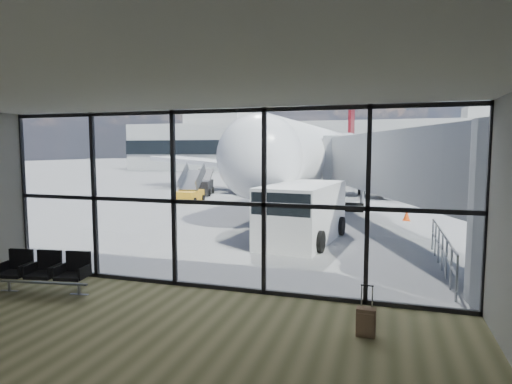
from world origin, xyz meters
The scene contains 20 objects.
ground centered at (0.00, 40.00, 0.00)m, with size 220.00×220.00×0.00m, color slate.
lounge_shell centered at (0.00, -4.80, 2.65)m, with size 12.02×8.01×4.51m.
glass_curtain_wall centered at (0.00, 0.00, 2.25)m, with size 12.10×0.12×4.50m.
jet_bridge centered at (4.90, 7.07, 2.76)m, with size 8.00×16.50×4.33m.
apron_railing centered at (5.60, 3.50, 0.72)m, with size 0.06×5.46×1.11m.
far_terminal centered at (-0.59, 61.97, 4.21)m, with size 80.00×12.20×11.00m.
tree_0 centered at (-45.00, 72.00, 4.63)m, with size 4.95×4.95×7.12m.
tree_1 centered at (-39.00, 72.00, 5.25)m, with size 5.61×5.61×8.07m.
tree_2 centered at (-33.00, 72.00, 5.88)m, with size 6.27×6.27×9.03m.
tree_3 centered at (-27.00, 72.00, 4.63)m, with size 4.95×4.95×7.12m.
tree_4 centered at (-21.00, 72.00, 5.25)m, with size 5.61×5.61×8.07m.
tree_5 centered at (-15.00, 72.00, 5.88)m, with size 6.27×6.27×9.03m.
seating_row centered at (-4.02, -1.39, 0.56)m, with size 2.27×0.96×1.01m.
suitcase centered at (3.69, -1.75, 0.29)m, with size 0.36×0.27×0.97m.
airliner centered at (-0.81, 25.96, 3.12)m, with size 34.36×39.78×10.24m.
service_van centered at (0.92, 6.25, 1.13)m, with size 2.93×5.30×2.21m.
belt_loader centered at (-9.95, 21.10, 0.66)m, with size 2.51×4.49×1.96m.
mobile_stairs centered at (-8.86, 16.65, 0.50)m, with size 1.84×3.10×2.09m.
traffic_cone_a centered at (0.29, 12.50, 0.27)m, with size 0.40×0.40×0.57m.
traffic_cone_c centered at (5.00, 12.61, 0.25)m, with size 0.37×0.37×0.52m.
Camera 1 is at (3.98, -9.75, 3.50)m, focal length 30.00 mm.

